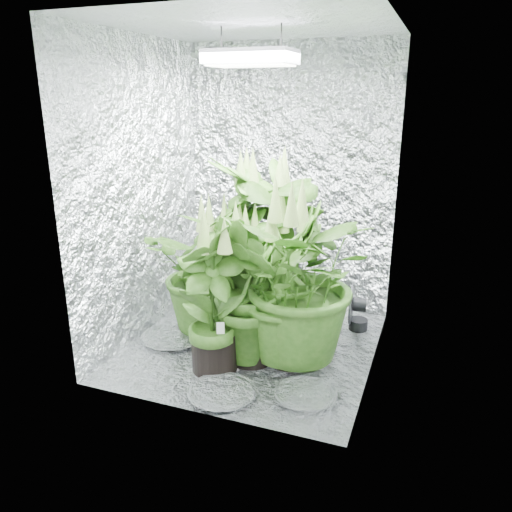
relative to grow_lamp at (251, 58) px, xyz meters
The scene contains 14 objects.
ground 1.83m from the grow_lamp, ahead, with size 1.60×1.60×0.00m, color silver.
walls 0.83m from the grow_lamp, ahead, with size 1.62×1.62×2.00m.
ceiling 0.17m from the grow_lamp, ahead, with size 1.60×1.60×0.01m, color silver.
grow_lamp is the anchor object (origin of this frame).
plant_a 1.40m from the grow_lamp, 164.98° to the left, with size 0.87×0.87×1.00m.
plant_b 1.29m from the grow_lamp, 73.83° to the left, with size 0.87×0.87×1.28m.
plant_c 1.38m from the grow_lamp, 32.30° to the left, with size 0.66×0.66×1.04m.
plant_d 1.26m from the grow_lamp, 117.64° to the left, with size 0.93×0.93×1.30m.
plant_e 1.30m from the grow_lamp, 18.99° to the right, with size 1.18×1.18×1.18m.
plant_f 1.41m from the grow_lamp, 106.86° to the right, with size 0.64×0.64×1.02m.
plant_g 1.36m from the grow_lamp, 69.93° to the right, with size 0.71×0.71×1.04m.
plant_h 1.38m from the grow_lamp, 169.09° to the left, with size 0.57×0.57×0.98m.
circulation_fan 1.86m from the grow_lamp, 39.58° to the left, with size 0.14×0.30×0.34m.
plant_label 1.58m from the grow_lamp, 97.19° to the right, with size 0.05×0.01×0.08m, color white.
Camera 1 is at (1.09, -2.84, 1.63)m, focal length 35.00 mm.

